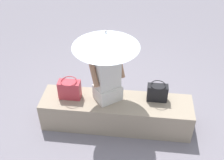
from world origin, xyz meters
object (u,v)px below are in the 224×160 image
at_px(person_seated, 108,76).
at_px(tote_bag_canvas, 157,92).
at_px(handbag_black, 70,89).
at_px(parasol, 106,40).

bearing_deg(person_seated, tote_bag_canvas, -176.16).
height_order(person_seated, tote_bag_canvas, person_seated).
bearing_deg(tote_bag_canvas, person_seated, 3.84).
relative_size(person_seated, handbag_black, 2.92).
bearing_deg(handbag_black, person_seated, -175.82).
xyz_separation_m(parasol, handbag_black, (0.53, -0.01, -0.83)).
bearing_deg(parasol, person_seated, -99.55).
bearing_deg(person_seated, parasol, 80.45).
bearing_deg(tote_bag_canvas, handbag_black, 3.99).
relative_size(person_seated, parasol, 0.82).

